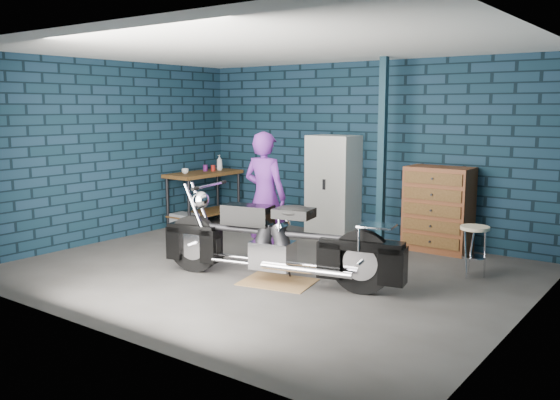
# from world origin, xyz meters

# --- Properties ---
(ground) EXTENTS (6.00, 6.00, 0.00)m
(ground) POSITION_xyz_m (0.00, 0.00, 0.00)
(ground) COLOR #4B4846
(ground) RESTS_ON ground
(room_walls) EXTENTS (6.02, 5.01, 2.71)m
(room_walls) POSITION_xyz_m (0.00, 0.55, 1.90)
(room_walls) COLOR #0E2531
(room_walls) RESTS_ON ground
(support_post) EXTENTS (0.10, 0.10, 2.70)m
(support_post) POSITION_xyz_m (0.55, 1.95, 1.35)
(support_post) COLOR #122C39
(support_post) RESTS_ON ground
(workbench) EXTENTS (0.60, 1.40, 0.91)m
(workbench) POSITION_xyz_m (-2.68, 1.70, 0.46)
(workbench) COLOR brown
(workbench) RESTS_ON ground
(drip_mat) EXTENTS (0.93, 0.77, 0.01)m
(drip_mat) POSITION_xyz_m (0.39, -0.32, 0.00)
(drip_mat) COLOR brown
(drip_mat) RESTS_ON ground
(motorcycle) EXTENTS (2.60, 1.18, 1.11)m
(motorcycle) POSITION_xyz_m (0.39, -0.32, 0.55)
(motorcycle) COLOR black
(motorcycle) RESTS_ON ground
(person) EXTENTS (0.64, 0.44, 1.70)m
(person) POSITION_xyz_m (-0.38, 0.44, 0.85)
(person) COLOR #4F1D6F
(person) RESTS_ON ground
(storage_bin) EXTENTS (0.42, 0.30, 0.26)m
(storage_bin) POSITION_xyz_m (-2.66, 1.20, 0.13)
(storage_bin) COLOR gray
(storage_bin) RESTS_ON ground
(locker) EXTENTS (0.74, 0.53, 1.58)m
(locker) POSITION_xyz_m (-0.42, 2.23, 0.79)
(locker) COLOR silver
(locker) RESTS_ON ground
(tool_chest) EXTENTS (0.89, 0.50, 1.19)m
(tool_chest) POSITION_xyz_m (1.30, 2.23, 0.60)
(tool_chest) COLOR brown
(tool_chest) RESTS_ON ground
(shop_stool) EXTENTS (0.35, 0.35, 0.62)m
(shop_stool) POSITION_xyz_m (2.14, 1.24, 0.31)
(shop_stool) COLOR beige
(shop_stool) RESTS_ON ground
(cup_a) EXTENTS (0.14, 0.14, 0.09)m
(cup_a) POSITION_xyz_m (-2.74, 1.32, 0.96)
(cup_a) COLOR beige
(cup_a) RESTS_ON workbench
(mug_purple) EXTENTS (0.10, 0.10, 0.11)m
(mug_purple) POSITION_xyz_m (-2.77, 1.83, 0.96)
(mug_purple) COLOR #5D1A6B
(mug_purple) RESTS_ON workbench
(mug_red) EXTENTS (0.09, 0.09, 0.10)m
(mug_red) POSITION_xyz_m (-2.65, 1.91, 0.96)
(mug_red) COLOR maroon
(mug_red) RESTS_ON workbench
(bottle) EXTENTS (0.12, 0.12, 0.27)m
(bottle) POSITION_xyz_m (-2.66, 2.09, 1.04)
(bottle) COLOR gray
(bottle) RESTS_ON workbench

